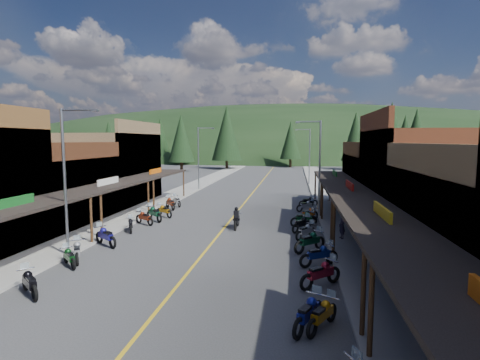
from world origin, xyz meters
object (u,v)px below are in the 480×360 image
at_px(bike_west_11, 170,203).
at_px(bike_west_7, 131,224).
at_px(pine_10, 181,138).
at_px(pine_11, 391,135).
at_px(bike_east_10, 309,214).
at_px(pedestrian_east_b, 329,193).
at_px(pine_7, 160,137).
at_px(bike_east_11, 306,205).
at_px(bike_west_5, 77,250).
at_px(bike_east_12, 308,201).
at_px(bike_east_8, 302,223).
at_px(pine_4, 356,136).
at_px(bike_east_4, 321,272).
at_px(bike_west_10, 164,210).
at_px(streetlight_1, 199,155).
at_px(rider_on_bike, 237,220).
at_px(shop_east_3, 391,182).
at_px(bike_east_6, 310,240).
at_px(bike_east_9, 304,218).
at_px(pine_9, 405,140).
at_px(bike_west_8, 144,217).
at_px(pine_2, 227,133).
at_px(shop_west_3, 108,168).
at_px(bike_west_6, 106,235).
at_px(bike_east_5, 319,254).
at_px(pine_3, 291,140).
at_px(pedestrian_east_a, 342,226).
at_px(shop_west_2, 47,190).
at_px(bike_west_9, 154,213).
at_px(shop_east_2, 430,183).
at_px(pine_5, 416,134).
at_px(streetlight_0, 67,176).
at_px(streetlight_2, 318,163).
at_px(pine_8, 143,143).
at_px(bike_east_2, 308,312).
at_px(bike_west_4, 69,256).
at_px(bike_east_7, 306,230).
at_px(pine_1, 182,137).
at_px(streetlight_3, 309,154).

bearing_deg(bike_west_11, bike_west_7, -126.81).
xyz_separation_m(pine_10, pine_11, (38.00, -12.00, 0.40)).
bearing_deg(bike_east_10, pedestrian_east_b, 117.86).
height_order(pine_7, bike_east_11, pine_7).
xyz_separation_m(bike_west_5, bike_west_11, (-0.10, 15.16, 0.02)).
bearing_deg(bike_east_12, bike_east_8, -33.57).
bearing_deg(pine_10, bike_east_10, -61.63).
height_order(pine_4, bike_east_4, pine_4).
xyz_separation_m(bike_west_5, bike_west_10, (0.55, 11.68, -0.02)).
xyz_separation_m(streetlight_1, pine_7, (-25.05, 54.00, 2.78)).
bearing_deg(rider_on_bike, shop_east_3, 34.26).
bearing_deg(bike_west_5, bike_east_6, -14.93).
distance_m(pine_10, bike_east_8, 54.13).
bearing_deg(bike_east_9, pine_9, 127.10).
bearing_deg(pine_10, bike_west_7, -76.77).
bearing_deg(bike_west_8, pine_2, 36.27).
height_order(shop_west_3, pine_10, pine_10).
xyz_separation_m(shop_east_3, pine_4, (4.25, 48.70, 4.70)).
xyz_separation_m(bike_west_6, bike_east_5, (12.44, -1.83, -0.03)).
distance_m(pine_3, pedestrian_east_a, 66.71).
bearing_deg(pine_2, bike_west_8, -86.07).
bearing_deg(streetlight_1, bike_west_7, -88.15).
distance_m(shop_west_2, bike_west_9, 8.28).
distance_m(shop_east_2, bike_east_12, 12.76).
relative_size(streetlight_1, bike_east_8, 3.77).
relative_size(shop_west_2, pine_2, 0.78).
bearing_deg(streetlight_1, bike_west_10, -85.61).
height_order(shop_east_2, pine_7, pine_7).
relative_size(pine_4, bike_west_8, 6.15).
xyz_separation_m(pine_5, bike_east_12, (-27.64, -60.35, -7.42)).
bearing_deg(streetlight_0, streetlight_2, 45.20).
bearing_deg(bike_east_9, shop_west_2, -114.12).
relative_size(shop_east_2, bike_west_9, 4.67).
relative_size(pine_3, pine_8, 1.10).
bearing_deg(pedestrian_east_a, shop_east_2, 93.25).
xyz_separation_m(streetlight_2, pine_9, (17.05, 37.00, 1.92)).
relative_size(streetlight_0, bike_east_8, 3.77).
height_order(pine_2, bike_east_2, pine_2).
bearing_deg(bike_west_4, bike_west_7, 43.54).
relative_size(bike_west_7, bike_west_8, 0.91).
bearing_deg(bike_east_4, bike_west_6, -152.31).
bearing_deg(shop_west_3, pine_10, 96.22).
xyz_separation_m(streetlight_0, bike_east_7, (12.72, 5.70, -3.89)).
xyz_separation_m(shop_west_2, bike_east_9, (19.49, 1.73, -1.90)).
relative_size(pine_8, bike_west_6, 4.31).
height_order(shop_west_3, pine_1, pine_1).
height_order(streetlight_3, rider_on_bike, streetlight_3).
distance_m(bike_east_4, pedestrian_east_b, 23.24).
bearing_deg(pedestrian_east_b, pine_5, -147.55).
bearing_deg(pine_5, pine_3, -168.69).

